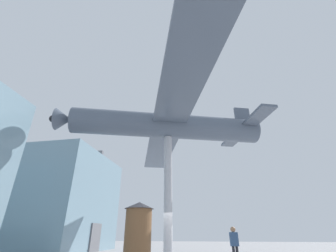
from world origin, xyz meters
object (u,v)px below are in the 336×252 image
(suspended_airplane, at_px, (166,126))
(visitor_person, at_px, (234,242))
(support_pylon_central, at_px, (168,193))
(info_kiosk, at_px, (138,238))

(suspended_airplane, bearing_deg, visitor_person, -105.37)
(support_pylon_central, distance_m, info_kiosk, 5.11)
(support_pylon_central, height_order, info_kiosk, support_pylon_central)
(support_pylon_central, xyz_separation_m, visitor_person, (0.16, -3.46, -2.53))
(support_pylon_central, distance_m, visitor_person, 4.29)
(support_pylon_central, relative_size, visitor_person, 4.01)
(suspended_airplane, relative_size, info_kiosk, 7.92)
(support_pylon_central, xyz_separation_m, suspended_airplane, (-0.04, 0.11, 4.39))
(support_pylon_central, height_order, visitor_person, support_pylon_central)
(visitor_person, bearing_deg, support_pylon_central, -12.09)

